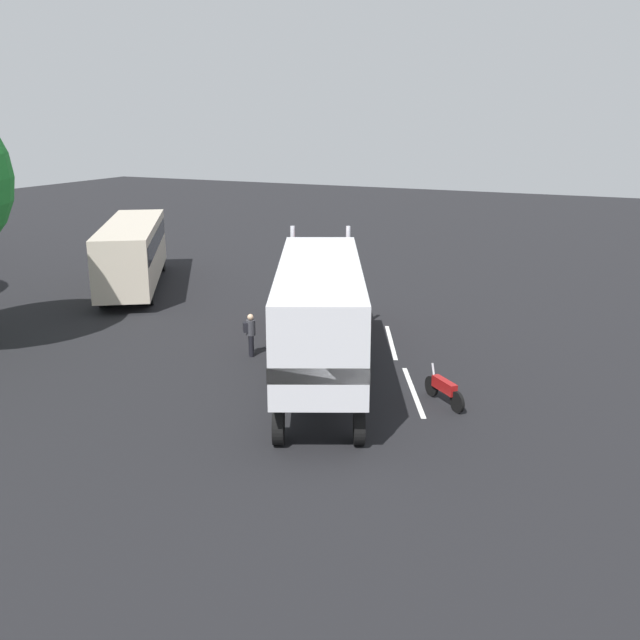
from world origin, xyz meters
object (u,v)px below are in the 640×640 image
object	(u,v)px
semi_truck	(320,305)
person_bystander	(250,333)
parked_bus	(132,249)
motorcycle	(444,389)

from	to	relation	value
semi_truck	person_bystander	xyz separation A→B (m)	(0.79, 3.20, -1.63)
person_bystander	parked_bus	distance (m)	13.21
parked_bus	motorcycle	bearing A→B (deg)	-114.39
semi_truck	parked_bus	distance (m)	16.32
motorcycle	semi_truck	bearing A→B (deg)	81.39
semi_truck	parked_bus	size ratio (longest dim) A/B	1.31
parked_bus	motorcycle	world-z (taller)	parked_bus
semi_truck	motorcycle	size ratio (longest dim) A/B	8.49
person_bystander	motorcycle	xyz separation A→B (m)	(-1.49, -7.79, -0.41)
person_bystander	semi_truck	bearing A→B (deg)	-103.89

